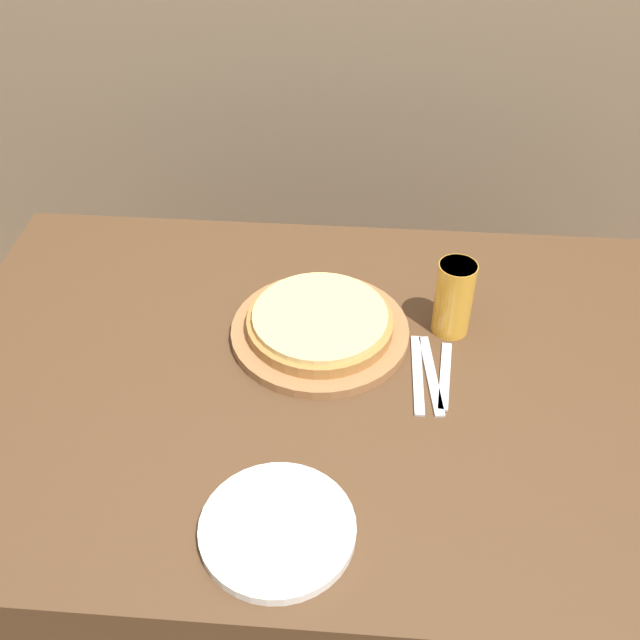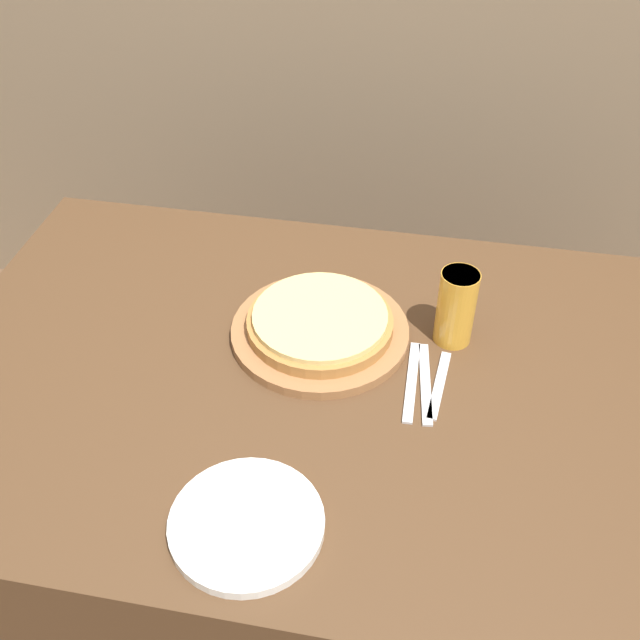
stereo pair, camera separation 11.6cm
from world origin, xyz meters
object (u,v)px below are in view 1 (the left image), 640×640
at_px(pizza_on_board, 320,326).
at_px(dinner_knife, 431,375).
at_px(spoon, 445,375).
at_px(fork, 418,374).
at_px(dinner_plate, 277,529).
at_px(beer_glass, 454,295).

height_order(pizza_on_board, dinner_knife, pizza_on_board).
xyz_separation_m(pizza_on_board, spoon, (0.24, -0.09, -0.02)).
distance_m(dinner_knife, spoon, 0.02).
distance_m(pizza_on_board, spoon, 0.26).
relative_size(pizza_on_board, fork, 1.70).
bearing_deg(spoon, dinner_knife, 180.00).
relative_size(fork, spoon, 1.17).
bearing_deg(dinner_knife, dinner_plate, -124.53).
distance_m(beer_glass, spoon, 0.16).
xyz_separation_m(pizza_on_board, dinner_plate, (-0.03, -0.44, -0.02)).
bearing_deg(fork, dinner_plate, -121.67).
relative_size(dinner_plate, spoon, 1.36).
bearing_deg(dinner_plate, beer_glass, 59.87).
relative_size(pizza_on_board, beer_glass, 2.21).
bearing_deg(beer_glass, pizza_on_board, -171.02).
xyz_separation_m(beer_glass, dinner_knife, (-0.04, -0.13, -0.08)).
xyz_separation_m(fork, spoon, (0.05, 0.00, 0.00)).
distance_m(dinner_plate, fork, 0.41).
relative_size(beer_glass, dinner_knife, 0.76).
bearing_deg(pizza_on_board, beer_glass, 8.98).
bearing_deg(pizza_on_board, spoon, -21.59).
distance_m(beer_glass, dinner_plate, 0.57).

